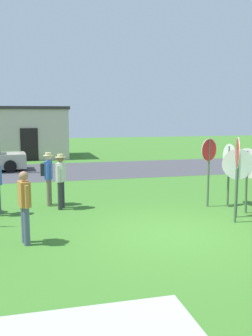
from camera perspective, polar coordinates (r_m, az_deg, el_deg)
ground_plane at (r=9.50m, az=6.82°, el=-10.06°), size 80.00×80.00×0.00m
street_asphalt at (r=20.42m, az=-4.85°, el=-0.25°), size 60.00×6.40×0.01m
building_background at (r=27.21m, az=-14.48°, el=5.30°), size 5.30×4.72×3.50m
stop_sign_low_front at (r=11.74m, az=17.85°, el=-0.19°), size 0.38×0.86×1.97m
stop_sign_rear_right at (r=11.21m, az=16.53°, el=-0.42°), size 0.79×0.40×1.99m
stop_sign_tallest at (r=12.28m, az=12.43°, el=1.14°), size 0.68×0.33×2.21m
stop_sign_rear_left at (r=12.68m, az=15.34°, el=0.67°), size 0.08×0.86×2.02m
stop_sign_nearest at (r=10.61m, az=16.45°, el=0.59°), size 0.37×0.77×2.35m
person_in_blue at (r=12.49m, az=-11.73°, el=-1.03°), size 0.42×0.56×1.74m
person_with_sunhat at (r=8.88m, az=-15.10°, el=-5.20°), size 0.30×0.55×1.69m
person_on_left at (r=11.94m, az=-9.85°, el=-1.51°), size 0.34×0.53×1.74m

